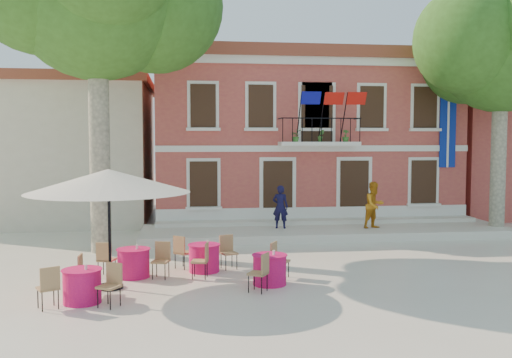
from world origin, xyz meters
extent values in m
plane|color=beige|center=(0.00, 0.00, 0.00)|extent=(90.00, 90.00, 0.00)
cube|color=#BF5745|center=(2.00, 10.00, 3.50)|extent=(13.00, 8.00, 7.00)
cube|color=brown|center=(2.00, 10.00, 7.25)|extent=(13.50, 8.50, 0.50)
cube|color=silver|center=(2.00, 6.05, 6.85)|extent=(13.30, 0.35, 0.35)
cube|color=silver|center=(2.00, 5.55, 3.50)|extent=(3.20, 0.90, 0.15)
cube|color=black|center=(2.00, 5.15, 4.50)|extent=(3.20, 0.04, 0.04)
cube|color=#0D2694|center=(7.60, 5.94, 4.30)|extent=(0.70, 0.05, 3.60)
cube|color=#0C0F8E|center=(1.10, 4.80, 5.25)|extent=(0.76, 0.27, 0.47)
cube|color=red|center=(2.00, 4.80, 5.25)|extent=(0.76, 0.29, 0.47)
cube|color=red|center=(2.90, 4.80, 5.25)|extent=(0.76, 0.27, 0.47)
imported|color=#26591E|center=(1.00, 5.25, 3.82)|extent=(0.43, 0.37, 0.48)
imported|color=#26591E|center=(2.00, 5.25, 3.82)|extent=(0.26, 0.21, 0.48)
imported|color=#26591E|center=(3.00, 5.25, 3.82)|extent=(0.27, 0.27, 0.48)
cube|color=beige|center=(-9.50, 11.00, 3.00)|extent=(9.00, 9.00, 6.00)
cube|color=brown|center=(-9.50, 11.00, 6.20)|extent=(9.40, 9.40, 0.40)
cube|color=silver|center=(2.00, 4.40, 0.15)|extent=(14.00, 3.40, 0.30)
cylinder|color=#A59E84|center=(-6.08, 2.18, 3.60)|extent=(0.66, 0.66, 7.20)
cylinder|color=#A59E84|center=(8.73, 3.95, 3.05)|extent=(0.57, 0.57, 6.10)
sphere|color=#2A5019|center=(8.73, 3.95, 7.15)|extent=(4.88, 4.88, 4.88)
cylinder|color=black|center=(-5.22, -2.55, 0.04)|extent=(0.63, 0.63, 0.08)
cylinder|color=black|center=(-5.22, -2.55, 1.31)|extent=(0.07, 0.07, 2.61)
cone|color=beige|center=(-5.22, -2.55, 2.66)|extent=(3.97, 3.97, 0.57)
imported|color=black|center=(0.24, 4.42, 1.12)|extent=(0.69, 0.55, 1.64)
imported|color=orange|center=(3.77, 3.96, 1.19)|extent=(1.05, 0.95, 1.77)
cylinder|color=#DF1555|center=(-4.75, -1.48, 0.38)|extent=(0.84, 0.84, 0.75)
cylinder|color=#DF1555|center=(-4.75, -1.48, 0.76)|extent=(0.90, 0.90, 0.02)
cube|color=#9F7F4F|center=(-5.47, -1.28, 0.47)|extent=(0.52, 0.52, 0.95)
cube|color=#9F7F4F|center=(-4.03, -1.68, 0.47)|extent=(0.52, 0.52, 0.95)
cylinder|color=#DF1555|center=(-1.27, -2.70, 0.38)|extent=(0.84, 0.84, 0.75)
cylinder|color=#DF1555|center=(-1.27, -2.70, 0.76)|extent=(0.90, 0.90, 0.02)
cube|color=#9F7F4F|center=(-1.65, -3.35, 0.47)|extent=(0.58, 0.58, 0.95)
cube|color=#9F7F4F|center=(-0.88, -2.06, 0.47)|extent=(0.58, 0.58, 0.95)
cylinder|color=#DF1555|center=(-5.69, -3.76, 0.38)|extent=(0.84, 0.84, 0.75)
cylinder|color=#DF1555|center=(-5.69, -3.76, 0.76)|extent=(0.90, 0.90, 0.02)
cube|color=#9F7F4F|center=(-6.35, -4.11, 0.47)|extent=(0.57, 0.57, 0.95)
cube|color=#9F7F4F|center=(-5.05, -4.16, 0.47)|extent=(0.58, 0.58, 0.95)
cube|color=#9F7F4F|center=(-5.67, -3.01, 0.47)|extent=(0.43, 0.43, 0.95)
cylinder|color=#DF1555|center=(-2.85, -1.06, 0.38)|extent=(0.84, 0.84, 0.75)
cylinder|color=#DF1555|center=(-2.85, -1.06, 0.76)|extent=(0.90, 0.90, 0.02)
cube|color=#9F7F4F|center=(-3.42, -0.57, 0.47)|extent=(0.59, 0.59, 0.95)
cube|color=#9F7F4F|center=(-3.00, -1.80, 0.47)|extent=(0.49, 0.49, 0.95)
cube|color=#9F7F4F|center=(-2.15, -0.82, 0.47)|extent=(0.53, 0.53, 0.95)
camera|label=1|loc=(-3.43, -16.75, 3.68)|focal=40.00mm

